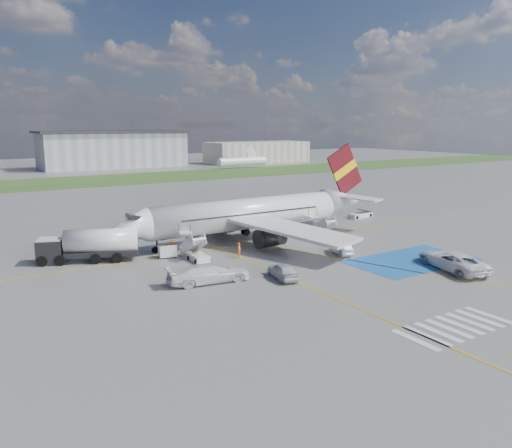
# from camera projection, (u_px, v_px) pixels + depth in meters

# --- Properties ---
(ground) EXTENTS (400.00, 400.00, 0.00)m
(ground) POSITION_uv_depth(u_px,v_px,m) (316.00, 266.00, 52.12)
(ground) COLOR #60605E
(ground) RESTS_ON ground
(grass_strip) EXTENTS (400.00, 30.00, 0.01)m
(grass_strip) POSITION_uv_depth(u_px,v_px,m) (85.00, 181.00, 130.62)
(grass_strip) COLOR #2D4C1E
(grass_strip) RESTS_ON ground
(taxiway_line_main) EXTENTS (120.00, 0.20, 0.01)m
(taxiway_line_main) POSITION_uv_depth(u_px,v_px,m) (254.00, 243.00, 62.03)
(taxiway_line_main) COLOR gold
(taxiway_line_main) RESTS_ON ground
(taxiway_line_cross) EXTENTS (0.20, 60.00, 0.01)m
(taxiway_line_cross) POSITION_uv_depth(u_px,v_px,m) (346.00, 303.00, 41.21)
(taxiway_line_cross) COLOR gold
(taxiway_line_cross) RESTS_ON ground
(taxiway_line_diag) EXTENTS (20.71, 56.45, 0.01)m
(taxiway_line_diag) POSITION_uv_depth(u_px,v_px,m) (254.00, 243.00, 62.03)
(taxiway_line_diag) COLOR gold
(taxiway_line_diag) RESTS_ON ground
(staging_box) EXTENTS (14.00, 8.00, 0.01)m
(staging_box) POSITION_uv_depth(u_px,v_px,m) (411.00, 260.00, 54.09)
(staging_box) COLOR #1A599F
(staging_box) RESTS_ON ground
(crosswalk) EXTENTS (9.00, 4.00, 0.01)m
(crosswalk) POSITION_uv_depth(u_px,v_px,m) (454.00, 327.00, 36.29)
(crosswalk) COLOR silver
(crosswalk) RESTS_ON ground
(terminal_centre) EXTENTS (48.00, 18.00, 12.00)m
(terminal_centre) POSITION_uv_depth(u_px,v_px,m) (113.00, 150.00, 173.07)
(terminal_centre) COLOR gray
(terminal_centre) RESTS_ON ground
(terminal_east) EXTENTS (40.00, 16.00, 8.00)m
(terminal_east) POSITION_uv_depth(u_px,v_px,m) (257.00, 152.00, 196.74)
(terminal_east) COLOR gray
(terminal_east) RESTS_ON ground
(airliner) EXTENTS (36.81, 32.95, 11.92)m
(airliner) POSITION_uv_depth(u_px,v_px,m) (256.00, 213.00, 63.82)
(airliner) COLOR silver
(airliner) RESTS_ON ground
(airstairs_fwd) EXTENTS (1.90, 5.20, 3.60)m
(airstairs_fwd) POSITION_uv_depth(u_px,v_px,m) (197.00, 255.00, 54.17)
(airstairs_fwd) COLOR silver
(airstairs_fwd) RESTS_ON ground
(airstairs_aft) EXTENTS (1.90, 5.20, 3.60)m
(airstairs_aft) POSITION_uv_depth(u_px,v_px,m) (327.00, 235.00, 63.94)
(airstairs_aft) COLOR silver
(airstairs_aft) RESTS_ON ground
(fuel_tanker) EXTENTS (10.52, 6.42, 3.51)m
(fuel_tanker) POSITION_uv_depth(u_px,v_px,m) (89.00, 248.00, 53.54)
(fuel_tanker) COLOR black
(fuel_tanker) RESTS_ON ground
(gpu_cart) EXTENTS (2.07, 1.50, 1.58)m
(gpu_cart) POSITION_uv_depth(u_px,v_px,m) (167.00, 251.00, 55.20)
(gpu_cart) COLOR silver
(gpu_cart) RESTS_ON ground
(belt_loader) EXTENTS (4.79, 2.14, 1.40)m
(belt_loader) POSITION_uv_depth(u_px,v_px,m) (361.00, 215.00, 79.31)
(belt_loader) COLOR silver
(belt_loader) RESTS_ON ground
(car_silver_a) EXTENTS (2.77, 4.82, 1.54)m
(car_silver_a) POSITION_uv_depth(u_px,v_px,m) (283.00, 271.00, 47.63)
(car_silver_a) COLOR #B9BCC1
(car_silver_a) RESTS_ON ground
(car_silver_b) EXTENTS (2.61, 4.29, 1.33)m
(car_silver_b) POSITION_uv_depth(u_px,v_px,m) (341.00, 248.00, 56.73)
(car_silver_b) COLOR silver
(car_silver_b) RESTS_ON ground
(van_white_a) EXTENTS (4.81, 7.20, 2.48)m
(van_white_a) POSITION_uv_depth(u_px,v_px,m) (452.00, 257.00, 50.60)
(van_white_a) COLOR white
(van_white_a) RESTS_ON ground
(van_white_b) EXTENTS (6.21, 3.25, 2.32)m
(van_white_b) POSITION_uv_depth(u_px,v_px,m) (209.00, 270.00, 46.34)
(van_white_b) COLOR silver
(van_white_b) RESTS_ON ground
(crew_fwd) EXTENTS (0.74, 0.72, 1.71)m
(crew_fwd) POSITION_uv_depth(u_px,v_px,m) (239.00, 250.00, 55.15)
(crew_fwd) COLOR orange
(crew_fwd) RESTS_ON ground
(crew_nose) EXTENTS (1.00, 1.11, 1.89)m
(crew_nose) POSITION_uv_depth(u_px,v_px,m) (173.00, 249.00, 55.25)
(crew_nose) COLOR orange
(crew_nose) RESTS_ON ground
(crew_aft) EXTENTS (0.80, 0.95, 1.52)m
(crew_aft) POSITION_uv_depth(u_px,v_px,m) (319.00, 234.00, 64.01)
(crew_aft) COLOR orange
(crew_aft) RESTS_ON ground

